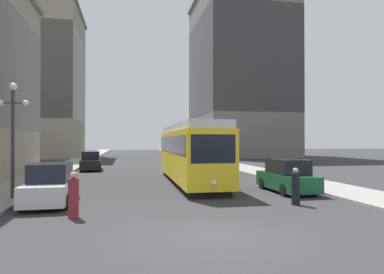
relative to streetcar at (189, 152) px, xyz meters
The scene contains 13 objects.
ground_plane 12.93m from the streetcar, 96.78° to the right, with size 200.00×200.00×0.00m, color #303033.
sidewalk_left 29.35m from the streetcar, 111.04° to the left, with size 3.37×120.00×0.15m, color gray.
sidewalk_right 28.41m from the streetcar, 74.65° to the left, with size 3.37×120.00×0.15m, color gray.
streetcar is the anchor object (origin of this frame).
transit_bus 18.24m from the streetcar, 80.15° to the left, with size 2.61×11.46×3.45m.
parked_car_left_near 13.77m from the streetcar, 123.31° to the left, with size 2.10×4.84×1.82m.
parked_car_left_mid 9.91m from the streetcar, 139.99° to the right, with size 1.96×4.31×1.82m.
parked_car_right_far 6.93m from the streetcar, 48.45° to the right, with size 1.89×4.38×1.82m.
pedestrian_crossing_near 11.25m from the streetcar, 123.14° to the right, with size 0.38×0.38×1.69m.
pedestrian_crossing_far 9.28m from the streetcar, 70.01° to the right, with size 0.37×0.37×1.64m.
lamp_post_left_near 10.90m from the streetcar, 150.97° to the right, with size 1.41×0.36×5.40m.
building_left_corner 44.80m from the streetcar, 113.69° to the left, with size 11.07×16.79×25.71m.
building_right_corner 44.34m from the streetcar, 66.25° to the left, with size 16.19×20.82×30.68m.
Camera 1 is at (-2.73, -9.64, 2.82)m, focal length 31.49 mm.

